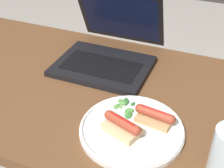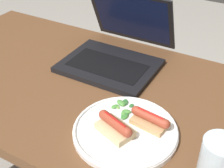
% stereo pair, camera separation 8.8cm
% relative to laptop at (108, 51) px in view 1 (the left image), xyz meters
% --- Properties ---
extents(desk, '(1.32, 0.67, 0.74)m').
position_rel_laptop_xyz_m(desk, '(-0.01, -0.16, -0.14)').
color(desk, brown).
rests_on(desk, ground_plane).
extents(laptop, '(0.31, 0.33, 0.23)m').
position_rel_laptop_xyz_m(laptop, '(0.00, 0.00, 0.00)').
color(laptop, black).
rests_on(laptop, desk).
extents(plate, '(0.27, 0.27, 0.02)m').
position_rel_laptop_xyz_m(plate, '(0.19, -0.30, -0.03)').
color(plate, white).
rests_on(plate, desk).
extents(sausage_toast_left, '(0.11, 0.07, 0.04)m').
position_rel_laptop_xyz_m(sausage_toast_left, '(0.24, -0.26, -0.01)').
color(sausage_toast_left, tan).
rests_on(sausage_toast_left, plate).
extents(sausage_toast_middle, '(0.11, 0.09, 0.05)m').
position_rel_laptop_xyz_m(sausage_toast_middle, '(0.18, -0.33, -0.01)').
color(sausage_toast_middle, '#D6B784').
rests_on(sausage_toast_middle, plate).
extents(salad_pile, '(0.06, 0.08, 0.01)m').
position_rel_laptop_xyz_m(salad_pile, '(0.15, -0.23, -0.02)').
color(salad_pile, '#4C8E3D').
rests_on(salad_pile, plate).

